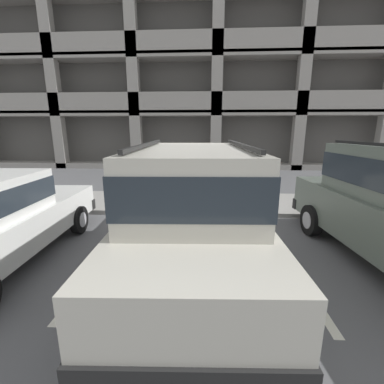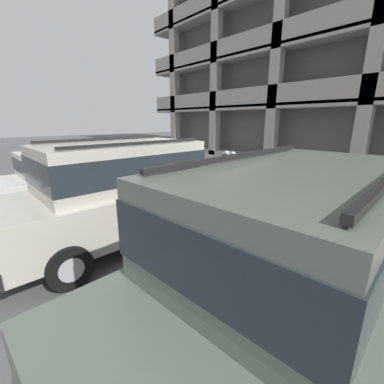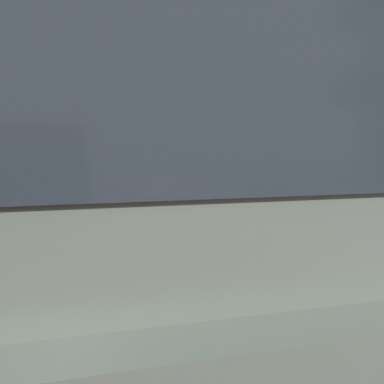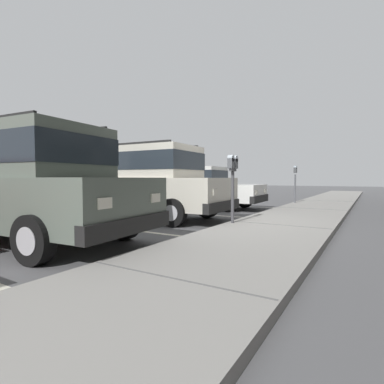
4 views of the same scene
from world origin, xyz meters
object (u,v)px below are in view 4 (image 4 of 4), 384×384
at_px(dark_hatchback, 24,180).
at_px(parking_meter_near, 233,173).
at_px(parking_meter_far, 295,178).
at_px(red_sedan, 200,186).
at_px(silver_suv, 145,179).

distance_m(dark_hatchback, parking_meter_near, 4.12).
height_order(parking_meter_near, parking_meter_far, parking_meter_far).
xyz_separation_m(red_sedan, parking_meter_near, (3.65, 2.89, 0.42)).
xyz_separation_m(silver_suv, dark_hatchback, (3.50, 0.16, 0.00)).
bearing_deg(silver_suv, parking_meter_near, 81.44).
height_order(red_sedan, parking_meter_near, parking_meter_near).
xyz_separation_m(red_sedan, parking_meter_far, (-2.82, 2.86, 0.29)).
bearing_deg(parking_meter_near, parking_meter_far, -179.69).
relative_size(silver_suv, parking_meter_far, 3.21).
bearing_deg(parking_meter_far, silver_suv, -23.80).
relative_size(red_sedan, parking_meter_far, 3.01).
height_order(red_sedan, dark_hatchback, dark_hatchback).
distance_m(silver_suv, red_sedan, 3.36).
relative_size(silver_suv, red_sedan, 1.07).
height_order(silver_suv, dark_hatchback, same).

